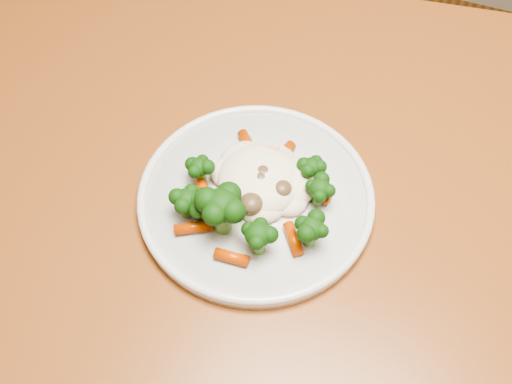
# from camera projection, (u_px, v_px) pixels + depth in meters

# --- Properties ---
(dining_table) EXTENTS (1.19, 0.88, 0.75)m
(dining_table) POSITION_uv_depth(u_px,v_px,m) (171.00, 228.00, 0.81)
(dining_table) COLOR #935022
(dining_table) RESTS_ON ground
(plate) EXTENTS (0.25, 0.25, 0.01)m
(plate) POSITION_uv_depth(u_px,v_px,m) (256.00, 199.00, 0.69)
(plate) COLOR silver
(plate) RESTS_ON dining_table
(meal) EXTENTS (0.17, 0.17, 0.05)m
(meal) POSITION_uv_depth(u_px,v_px,m) (252.00, 193.00, 0.67)
(meal) COLOR #FEEDCB
(meal) RESTS_ON plate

